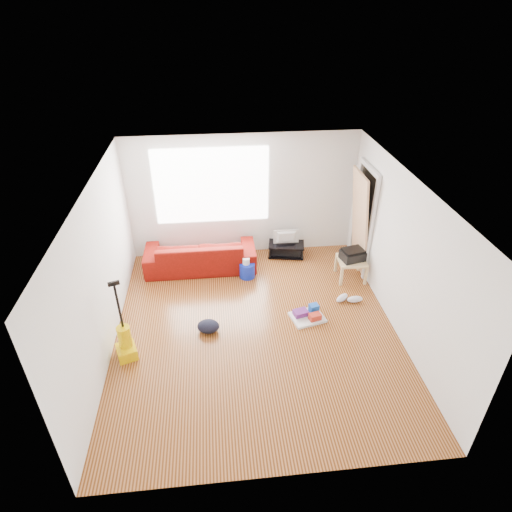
{
  "coord_description": "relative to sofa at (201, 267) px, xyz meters",
  "views": [
    {
      "loc": [
        -0.56,
        -5.26,
        4.72
      ],
      "look_at": [
        0.06,
        0.6,
        1.04
      ],
      "focal_mm": 30.0,
      "sensor_mm": 36.0,
      "label": 1
    }
  ],
  "objects": [
    {
      "name": "printer",
      "position": [
        2.84,
        -0.67,
        0.52
      ],
      "size": [
        0.48,
        0.41,
        0.22
      ],
      "rotation": [
        0.0,
        0.0,
        0.23
      ],
      "color": "black",
      "rests_on": "side_table"
    },
    {
      "name": "cleaning_tray",
      "position": [
        1.8,
        -1.75,
        0.06
      ],
      "size": [
        0.62,
        0.55,
        0.19
      ],
      "rotation": [
        0.0,
        0.0,
        0.25
      ],
      "color": "silver",
      "rests_on": "ground"
    },
    {
      "name": "tv",
      "position": [
        1.76,
        0.27,
        0.42
      ],
      "size": [
        0.52,
        0.07,
        0.3
      ],
      "primitive_type": "imported",
      "rotation": [
        0.0,
        0.0,
        3.14
      ],
      "color": "black",
      "rests_on": "tv_stand"
    },
    {
      "name": "room",
      "position": [
        0.96,
        -1.8,
        1.25
      ],
      "size": [
        4.51,
        5.01,
        2.51
      ],
      "color": "#482007",
      "rests_on": "ground"
    },
    {
      "name": "tv_stand",
      "position": [
        1.76,
        0.27,
        0.14
      ],
      "size": [
        0.79,
        0.54,
        0.27
      ],
      "rotation": [
        0.0,
        0.0,
        -0.18
      ],
      "color": "black",
      "rests_on": "ground"
    },
    {
      "name": "door_panel",
      "position": [
        3.02,
        -0.33,
        0.0
      ],
      "size": [
        0.25,
        0.8,
        1.99
      ],
      "primitive_type": "cube",
      "rotation": [
        0.0,
        -0.1,
        0.0
      ],
      "color": "tan",
      "rests_on": "ground"
    },
    {
      "name": "vacuum",
      "position": [
        -1.11,
        -2.31,
        0.24
      ],
      "size": [
        0.37,
        0.39,
        1.32
      ],
      "rotation": [
        0.0,
        0.0,
        0.34
      ],
      "color": "#D9AE00",
      "rests_on": "ground"
    },
    {
      "name": "sofa",
      "position": [
        0.0,
        0.0,
        0.0
      ],
      "size": [
        2.15,
        0.84,
        0.63
      ],
      "primitive_type": "imported",
      "rotation": [
        0.0,
        0.0,
        3.14
      ],
      "color": "#4F0A04",
      "rests_on": "ground"
    },
    {
      "name": "backpack",
      "position": [
        0.12,
        -1.91,
        0.0
      ],
      "size": [
        0.4,
        0.34,
        0.2
      ],
      "primitive_type": "ellipsoid",
      "rotation": [
        0.0,
        0.0,
        -0.15
      ],
      "color": "black",
      "rests_on": "ground"
    },
    {
      "name": "side_table",
      "position": [
        2.84,
        -0.67,
        0.35
      ],
      "size": [
        0.53,
        0.53,
        0.41
      ],
      "rotation": [
        0.0,
        0.0,
        -0.05
      ],
      "color": "tan",
      "rests_on": "ground"
    },
    {
      "name": "bucket",
      "position": [
        0.88,
        -0.43,
        0.0
      ],
      "size": [
        0.33,
        0.33,
        0.3
      ],
      "primitive_type": "cylinder",
      "rotation": [
        0.0,
        0.0,
        -0.11
      ],
      "color": "#0F25B8",
      "rests_on": "ground"
    },
    {
      "name": "toilet_paper",
      "position": [
        0.87,
        -0.43,
        0.21
      ],
      "size": [
        0.13,
        0.13,
        0.12
      ],
      "primitive_type": "cylinder",
      "color": "white",
      "rests_on": "bucket"
    },
    {
      "name": "sneakers",
      "position": [
        2.6,
        -1.39,
        0.06
      ],
      "size": [
        0.51,
        0.27,
        0.12
      ],
      "rotation": [
        0.0,
        0.0,
        0.23
      ],
      "color": "silver",
      "rests_on": "ground"
    }
  ]
}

